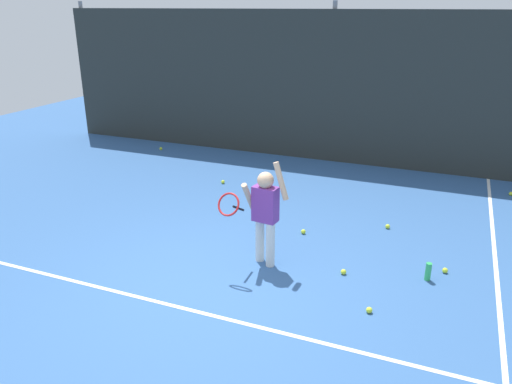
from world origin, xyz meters
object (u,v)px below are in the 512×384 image
Objects in this scene: tennis_ball_5 at (388,226)px; tennis_ball_7 at (303,232)px; tennis_ball_0 at (445,270)px; tennis_ball_3 at (511,194)px; tennis_ball_6 at (343,272)px; tennis_player at (264,210)px; water_bottle at (428,272)px; tennis_ball_1 at (223,182)px; tennis_ball_4 at (369,310)px; tennis_ball_8 at (161,149)px.

tennis_ball_7 is at bearing -149.66° from tennis_ball_5.
tennis_ball_0 is 1.00× the size of tennis_ball_5.
tennis_ball_3 is at bearing 50.99° from tennis_ball_5.
tennis_ball_7 is at bearing 130.94° from tennis_ball_6.
tennis_ball_5 is (-0.84, 1.04, 0.00)m from tennis_ball_0.
tennis_ball_0 is at bearing 23.10° from tennis_player.
tennis_ball_7 is (-1.73, 0.66, -0.08)m from water_bottle.
tennis_ball_4 is (3.20, -3.06, 0.00)m from tennis_ball_1.
tennis_ball_3 is 1.00× the size of tennis_ball_4.
tennis_ball_8 is (-4.24, 2.95, 0.00)m from tennis_ball_7.
tennis_ball_8 is (-4.03, 3.96, -0.69)m from tennis_player.
tennis_ball_8 is at bearing 151.43° from tennis_ball_0.
tennis_ball_6 is at bearing -100.95° from tennis_ball_5.
water_bottle reaches higher than tennis_ball_7.
tennis_ball_8 is at bearing 142.58° from tennis_player.
tennis_ball_1 and tennis_ball_4 have the same top height.
tennis_ball_7 is at bearing 168.15° from tennis_ball_0.
tennis_ball_7 is 5.17m from tennis_ball_8.
tennis_player reaches higher than tennis_ball_4.
tennis_ball_3 is (3.04, 3.80, -0.69)m from tennis_player.
tennis_ball_1 is (-3.71, 2.13, -0.08)m from water_bottle.
tennis_ball_4 is at bearing -86.53° from tennis_ball_5.
tennis_ball_1 is at bearing 139.32° from tennis_ball_6.
tennis_ball_4 and tennis_ball_5 have the same top height.
tennis_ball_5 is (3.06, -0.84, 0.00)m from tennis_ball_1.
tennis_ball_0 and tennis_ball_8 have the same top height.
tennis_player reaches higher than tennis_ball_0.
tennis_ball_0 is 1.00× the size of tennis_ball_8.
tennis_ball_7 is (-1.22, 1.59, 0.00)m from tennis_ball_4.
tennis_player is at bearing -128.15° from tennis_ball_5.
tennis_player is 5.69m from tennis_ball_8.
tennis_ball_6 is 1.00× the size of tennis_ball_7.
tennis_ball_7 is (-1.08, -0.63, 0.00)m from tennis_ball_5.
tennis_ball_7 is at bearing 127.42° from tennis_ball_4.
water_bottle is 3.33× the size of tennis_ball_6.
tennis_player is 20.46× the size of tennis_ball_6.
tennis_ball_1 is (-1.77, 2.49, -0.69)m from tennis_player.
tennis_ball_1 is at bearing 150.19° from water_bottle.
water_bottle reaches higher than tennis_ball_1.
tennis_ball_3 is (0.91, 3.19, 0.00)m from tennis_ball_0.
water_bottle is at bearing 17.53° from tennis_player.
tennis_player is at bearing -173.84° from tennis_ball_6.
water_bottle reaches higher than tennis_ball_0.
tennis_ball_0 is at bearing -11.85° from tennis_ball_7.
tennis_ball_0 is 1.24m from tennis_ball_6.
tennis_ball_5 and tennis_ball_7 have the same top height.
tennis_ball_4 is at bearing -110.21° from tennis_ball_3.
tennis_ball_1 is (-3.90, 1.88, 0.00)m from tennis_ball_0.
tennis_ball_8 is (-5.32, 2.32, 0.00)m from tennis_ball_5.
tennis_ball_3 is at bearing -1.29° from tennis_ball_8.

